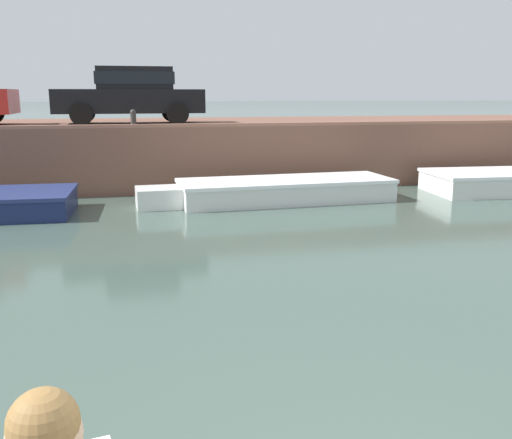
# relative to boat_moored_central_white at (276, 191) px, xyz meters

# --- Properties ---
(ground_plane) EXTENTS (400.00, 400.00, 0.00)m
(ground_plane) POSITION_rel_boat_moored_central_white_xyz_m (-2.16, -4.75, -0.27)
(ground_plane) COLOR #42564C
(far_quay_wall) EXTENTS (60.00, 6.00, 1.69)m
(far_quay_wall) POSITION_rel_boat_moored_central_white_xyz_m (-2.16, 4.61, 0.58)
(far_quay_wall) COLOR brown
(far_quay_wall) RESTS_ON ground
(far_wall_coping) EXTENTS (60.00, 0.24, 0.08)m
(far_wall_coping) POSITION_rel_boat_moored_central_white_xyz_m (-2.16, 1.73, 1.47)
(far_wall_coping) COLOR #925F4C
(far_wall_coping) RESTS_ON far_quay_wall
(boat_moored_central_white) EXTENTS (6.07, 1.89, 0.53)m
(boat_moored_central_white) POSITION_rel_boat_moored_central_white_xyz_m (0.00, 0.00, 0.00)
(boat_moored_central_white) COLOR white
(boat_moored_central_white) RESTS_ON ground
(car_left_inner_black) EXTENTS (4.06, 1.93, 1.54)m
(car_left_inner_black) POSITION_rel_boat_moored_central_white_xyz_m (-3.19, 3.74, 2.27)
(car_left_inner_black) COLOR black
(car_left_inner_black) RESTS_ON far_quay_wall
(mooring_bollard_mid) EXTENTS (0.15, 0.15, 0.45)m
(mooring_bollard_mid) POSITION_rel_boat_moored_central_white_xyz_m (-3.19, 1.86, 1.66)
(mooring_bollard_mid) COLOR #2D2B28
(mooring_bollard_mid) RESTS_ON far_quay_wall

